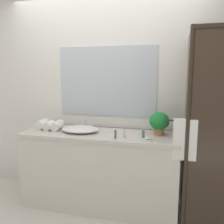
{
  "coord_description": "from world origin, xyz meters",
  "views": [
    {
      "loc": [
        0.82,
        -2.54,
        1.58
      ],
      "look_at": [
        0.15,
        0.0,
        1.15
      ],
      "focal_mm": 38.19,
      "sensor_mm": 36.0,
      "label": 1
    }
  ],
  "objects_px": {
    "rolled_towel_near_edge": "(42,124)",
    "rolled_towel_middle": "(49,125)",
    "amenity_bottle_body_wash": "(115,135)",
    "rolled_towel_far_edge": "(57,125)",
    "amenity_bottle_conditioner": "(124,133)",
    "amenity_bottle_shampoo": "(143,133)",
    "sink_basin": "(80,129)",
    "faucet": "(85,125)",
    "potted_plant": "(159,122)",
    "soap_dish": "(148,139)"
  },
  "relations": [
    {
      "from": "faucet",
      "to": "amenity_bottle_shampoo",
      "type": "height_order",
      "value": "faucet"
    },
    {
      "from": "potted_plant",
      "to": "rolled_towel_near_edge",
      "type": "relative_size",
      "value": 1.21
    },
    {
      "from": "sink_basin",
      "to": "amenity_bottle_conditioner",
      "type": "distance_m",
      "value": 0.56
    },
    {
      "from": "potted_plant",
      "to": "amenity_bottle_conditioner",
      "type": "height_order",
      "value": "potted_plant"
    },
    {
      "from": "amenity_bottle_shampoo",
      "to": "amenity_bottle_conditioner",
      "type": "relative_size",
      "value": 1.06
    },
    {
      "from": "amenity_bottle_body_wash",
      "to": "rolled_towel_middle",
      "type": "height_order",
      "value": "rolled_towel_middle"
    },
    {
      "from": "sink_basin",
      "to": "amenity_bottle_shampoo",
      "type": "relative_size",
      "value": 4.46
    },
    {
      "from": "amenity_bottle_shampoo",
      "to": "rolled_towel_near_edge",
      "type": "height_order",
      "value": "rolled_towel_near_edge"
    },
    {
      "from": "soap_dish",
      "to": "rolled_towel_near_edge",
      "type": "xyz_separation_m",
      "value": [
        -1.33,
        0.21,
        0.04
      ]
    },
    {
      "from": "amenity_bottle_body_wash",
      "to": "sink_basin",
      "type": "bearing_deg",
      "value": 159.93
    },
    {
      "from": "soap_dish",
      "to": "amenity_bottle_shampoo",
      "type": "distance_m",
      "value": 0.12
    },
    {
      "from": "potted_plant",
      "to": "rolled_towel_near_edge",
      "type": "bearing_deg",
      "value": -177.94
    },
    {
      "from": "sink_basin",
      "to": "amenity_bottle_shampoo",
      "type": "distance_m",
      "value": 0.75
    },
    {
      "from": "rolled_towel_far_edge",
      "to": "faucet",
      "type": "bearing_deg",
      "value": 25.29
    },
    {
      "from": "amenity_bottle_shampoo",
      "to": "amenity_bottle_conditioner",
      "type": "height_order",
      "value": "amenity_bottle_shampoo"
    },
    {
      "from": "sink_basin",
      "to": "rolled_towel_far_edge",
      "type": "height_order",
      "value": "rolled_towel_far_edge"
    },
    {
      "from": "amenity_bottle_body_wash",
      "to": "rolled_towel_near_edge",
      "type": "bearing_deg",
      "value": 167.71
    },
    {
      "from": "faucet",
      "to": "rolled_towel_middle",
      "type": "relative_size",
      "value": 0.86
    },
    {
      "from": "amenity_bottle_shampoo",
      "to": "amenity_bottle_conditioner",
      "type": "xyz_separation_m",
      "value": [
        -0.2,
        -0.05,
        -0.0
      ]
    },
    {
      "from": "amenity_bottle_shampoo",
      "to": "rolled_towel_far_edge",
      "type": "xyz_separation_m",
      "value": [
        -1.05,
        0.09,
        0.01
      ]
    },
    {
      "from": "sink_basin",
      "to": "rolled_towel_middle",
      "type": "xyz_separation_m",
      "value": [
        -0.42,
        0.02,
        0.02
      ]
    },
    {
      "from": "rolled_towel_far_edge",
      "to": "sink_basin",
      "type": "bearing_deg",
      "value": -4.71
    },
    {
      "from": "potted_plant",
      "to": "rolled_towel_near_edge",
      "type": "height_order",
      "value": "potted_plant"
    },
    {
      "from": "soap_dish",
      "to": "rolled_towel_middle",
      "type": "height_order",
      "value": "rolled_towel_middle"
    },
    {
      "from": "potted_plant",
      "to": "amenity_bottle_body_wash",
      "type": "xyz_separation_m",
      "value": [
        -0.44,
        -0.27,
        -0.1
      ]
    },
    {
      "from": "amenity_bottle_shampoo",
      "to": "rolled_towel_far_edge",
      "type": "bearing_deg",
      "value": 174.97
    },
    {
      "from": "amenity_bottle_shampoo",
      "to": "rolled_towel_middle",
      "type": "distance_m",
      "value": 1.17
    },
    {
      "from": "rolled_towel_near_edge",
      "to": "rolled_towel_middle",
      "type": "relative_size",
      "value": 1.07
    },
    {
      "from": "rolled_towel_near_edge",
      "to": "amenity_bottle_shampoo",
      "type": "bearing_deg",
      "value": -5.1
    },
    {
      "from": "amenity_bottle_body_wash",
      "to": "rolled_towel_near_edge",
      "type": "distance_m",
      "value": 1.02
    },
    {
      "from": "sink_basin",
      "to": "amenity_bottle_body_wash",
      "type": "bearing_deg",
      "value": -20.07
    },
    {
      "from": "amenity_bottle_body_wash",
      "to": "rolled_towel_far_edge",
      "type": "distance_m",
      "value": 0.8
    },
    {
      "from": "amenity_bottle_conditioner",
      "to": "rolled_towel_middle",
      "type": "height_order",
      "value": "rolled_towel_middle"
    },
    {
      "from": "sink_basin",
      "to": "amenity_bottle_body_wash",
      "type": "height_order",
      "value": "amenity_bottle_body_wash"
    },
    {
      "from": "amenity_bottle_shampoo",
      "to": "amenity_bottle_body_wash",
      "type": "bearing_deg",
      "value": -159.89
    },
    {
      "from": "sink_basin",
      "to": "soap_dish",
      "type": "relative_size",
      "value": 4.46
    },
    {
      "from": "amenity_bottle_body_wash",
      "to": "amenity_bottle_conditioner",
      "type": "distance_m",
      "value": 0.1
    },
    {
      "from": "rolled_towel_far_edge",
      "to": "rolled_towel_middle",
      "type": "bearing_deg",
      "value": -177.51
    },
    {
      "from": "sink_basin",
      "to": "rolled_towel_middle",
      "type": "distance_m",
      "value": 0.42
    },
    {
      "from": "soap_dish",
      "to": "amenity_bottle_body_wash",
      "type": "height_order",
      "value": "amenity_bottle_body_wash"
    },
    {
      "from": "amenity_bottle_body_wash",
      "to": "rolled_towel_far_edge",
      "type": "xyz_separation_m",
      "value": [
        -0.77,
        0.2,
        0.01
      ]
    },
    {
      "from": "amenity_bottle_shampoo",
      "to": "amenity_bottle_body_wash",
      "type": "height_order",
      "value": "amenity_bottle_shampoo"
    },
    {
      "from": "soap_dish",
      "to": "rolled_towel_far_edge",
      "type": "relative_size",
      "value": 0.44
    },
    {
      "from": "potted_plant",
      "to": "rolled_towel_middle",
      "type": "xyz_separation_m",
      "value": [
        -1.32,
        -0.08,
        -0.1
      ]
    },
    {
      "from": "amenity_bottle_shampoo",
      "to": "rolled_towel_middle",
      "type": "xyz_separation_m",
      "value": [
        -1.16,
        0.09,
        0.0
      ]
    },
    {
      "from": "faucet",
      "to": "rolled_towel_near_edge",
      "type": "xyz_separation_m",
      "value": [
        -0.53,
        -0.12,
        0.01
      ]
    },
    {
      "from": "faucet",
      "to": "rolled_towel_middle",
      "type": "bearing_deg",
      "value": -160.23
    },
    {
      "from": "faucet",
      "to": "rolled_towel_far_edge",
      "type": "relative_size",
      "value": 0.76
    },
    {
      "from": "faucet",
      "to": "rolled_towel_middle",
      "type": "xyz_separation_m",
      "value": [
        -0.42,
        -0.15,
        0.01
      ]
    },
    {
      "from": "faucet",
      "to": "potted_plant",
      "type": "bearing_deg",
      "value": -4.63
    }
  ]
}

